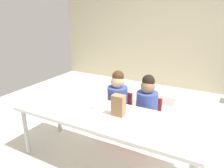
{
  "coord_description": "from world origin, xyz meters",
  "views": [
    {
      "loc": [
        0.97,
        -2.47,
        1.62
      ],
      "look_at": [
        -0.12,
        -0.47,
        0.86
      ],
      "focal_mm": 34.77,
      "sensor_mm": 36.0,
      "label": 1
    }
  ],
  "objects": [
    {
      "name": "seated_child_middle_seat",
      "position": [
        0.19,
        -0.15,
        0.55
      ],
      "size": [
        0.32,
        0.31,
        0.92
      ],
      "color": "red",
      "rests_on": "ground_plane"
    },
    {
      "name": "ground_plane",
      "position": [
        0.0,
        -0.0,
        -0.01
      ],
      "size": [
        5.83,
        4.59,
        0.02
      ],
      "color": "silver"
    },
    {
      "name": "donut_powdered_on_plate",
      "position": [
        -0.22,
        -0.65,
        0.63
      ],
      "size": [
        0.1,
        0.1,
        0.03
      ],
      "primitive_type": "torus",
      "color": "white",
      "rests_on": "craft_table"
    },
    {
      "name": "paper_plate_near_edge",
      "position": [
        -0.22,
        -0.65,
        0.61
      ],
      "size": [
        0.18,
        0.18,
        0.01
      ],
      "primitive_type": "cylinder",
      "color": "white",
      "rests_on": "craft_table"
    },
    {
      "name": "paper_bag_brown",
      "position": [
        0.06,
        -0.67,
        0.72
      ],
      "size": [
        0.13,
        0.09,
        0.22
      ],
      "primitive_type": "cube",
      "color": "#9E754C",
      "rests_on": "craft_table"
    },
    {
      "name": "back_wall",
      "position": [
        0.0,
        2.3,
        1.3
      ],
      "size": [
        5.83,
        0.1,
        2.59
      ],
      "primitive_type": "cube",
      "color": "beige",
      "rests_on": "ground_plane"
    },
    {
      "name": "craft_table",
      "position": [
        -0.06,
        -0.72,
        0.56
      ],
      "size": [
        2.0,
        0.68,
        0.61
      ],
      "color": "white",
      "rests_on": "ground_plane"
    },
    {
      "name": "seated_child_near_camera",
      "position": [
        -0.21,
        -0.15,
        0.55
      ],
      "size": [
        0.32,
        0.32,
        0.92
      ],
      "color": "red",
      "rests_on": "ground_plane"
    }
  ]
}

